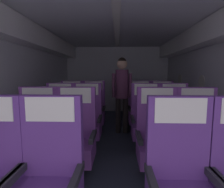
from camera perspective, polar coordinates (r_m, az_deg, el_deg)
The scene contains 17 objects.
ground at distance 3.24m, azimuth 1.36°, elevation -17.45°, with size 3.69×6.57×0.02m, color #2D3342.
fuselage_shell at distance 3.24m, azimuth 1.50°, elevation 11.87°, with size 3.57×6.22×2.25m.
seat_a_left_aisle at distance 1.63m, azimuth -19.87°, elevation -24.83°, with size 0.53×0.47×1.14m.
seat_a_right_window at distance 1.60m, azimuth 21.50°, elevation -25.55°, with size 0.53×0.47×1.14m.
seat_b_left_window at distance 2.53m, azimuth -23.25°, elevation -13.25°, with size 0.53×0.47×1.14m.
seat_b_left_aisle at distance 2.38m, azimuth -11.84°, elevation -14.13°, with size 0.53×0.47×1.14m.
seat_b_right_aisle at distance 2.50m, azimuth 26.05°, elevation -13.63°, with size 0.53×0.47×1.14m.
seat_b_right_window at distance 2.36m, azimuth 14.44°, elevation -14.37°, with size 0.53×0.47×1.14m.
seat_c_left_window at distance 3.30m, azimuth -16.63°, elevation -8.30°, with size 0.53×0.47×1.14m.
seat_c_left_aisle at distance 3.18m, azimuth -8.15°, elevation -8.65°, with size 0.53×0.47×1.14m.
seat_c_right_aisle at distance 3.29m, azimuth 19.49°, elevation -8.45°, with size 0.53×0.47×1.14m.
seat_c_right_window at distance 3.17m, azimuth 10.90°, elevation -8.76°, with size 0.53×0.47×1.14m.
seat_d_left_window at distance 4.10m, azimuth -13.03°, elevation -5.22°, with size 0.53×0.47×1.14m.
seat_d_left_aisle at distance 4.00m, azimuth -6.03°, elevation -5.38°, with size 0.53×0.47×1.14m.
seat_d_right_aisle at distance 4.10m, azimuth 16.01°, elevation -5.29°, with size 0.53×0.47×1.14m.
seat_d_right_window at distance 4.01m, azimuth 8.96°, elevation -5.39°, with size 0.53×0.47×1.14m.
flight_attendant at distance 3.82m, azimuth 3.22°, elevation 2.32°, with size 0.43×0.28×1.65m.
Camera 1 is at (0.02, 0.13, 1.33)m, focal length 28.21 mm.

